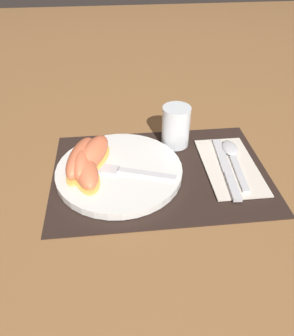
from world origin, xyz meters
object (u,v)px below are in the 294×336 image
Objects in this scene: knife at (227,169)px; citrus_wedge_3 at (86,172)px; plate at (119,172)px; juice_glass at (176,128)px; citrus_wedge_0 at (93,155)px; spoon at (232,154)px; citrus_wedge_2 at (82,165)px; fork at (122,170)px; citrus_wedge_1 at (81,159)px.

citrus_wedge_3 reaches higher than knife.
plate is at bearing 17.93° from citrus_wedge_3.
knife is 0.29m from citrus_wedge_3.
juice_glass is 0.71× the size of citrus_wedge_0.
citrus_wedge_3 is (-0.28, -0.01, 0.03)m from knife.
citrus_wedge_0 reaches higher than spoon.
citrus_wedge_2 reaches higher than plate.
fork is at bearing 179.40° from knife.
citrus_wedge_2 reaches higher than spoon.
citrus_wedge_2 is (-0.02, -0.03, -0.00)m from citrus_wedge_0.
citrus_wedge_1 is (-0.21, -0.08, -0.01)m from juice_glass.
citrus_wedge_3 is (0.01, -0.04, -0.00)m from citrus_wedge_1.
citrus_wedge_3 reaches higher than fork.
spoon is at bearing 60.26° from knife.
citrus_wedge_0 is (-0.06, 0.04, 0.02)m from fork.
knife is 1.69× the size of citrus_wedge_3.
citrus_wedge_0 reaches higher than plate.
plate is 1.95× the size of citrus_wedge_0.
citrus_wedge_3 is at bearing -169.65° from spoon.
citrus_wedge_3 is at bearing -162.07° from plate.
plate is 1.38× the size of fork.
juice_glass is at bearing 27.43° from citrus_wedge_2.
juice_glass is 0.22m from citrus_wedge_1.
plate is at bearing -13.18° from citrus_wedge_1.
juice_glass is 0.46× the size of knife.
citrus_wedge_0 is at bearing 172.09° from knife.
fork is at bearing -2.17° from citrus_wedge_2.
plate reaches higher than spoon.
citrus_wedge_3 is (-0.06, -0.02, 0.02)m from plate.
citrus_wedge_1 is at bearing 174.78° from knife.
plate is 1.80× the size of citrus_wedge_1.
citrus_wedge_1 is at bearing -176.67° from spoon.
knife is at bearing -0.60° from fork.
citrus_wedge_3 is (-0.07, -0.01, 0.01)m from fork.
citrus_wedge_0 is at bearing 57.59° from citrus_wedge_2.
citrus_wedge_0 is 1.33× the size of citrus_wedge_2.
plate is 2.14× the size of citrus_wedge_3.
citrus_wedge_3 is (-0.20, -0.12, -0.01)m from juice_glass.
citrus_wedge_1 reaches higher than citrus_wedge_3.
citrus_wedge_0 is (-0.05, 0.03, 0.03)m from plate.
citrus_wedge_1 is at bearing 105.81° from citrus_wedge_3.
knife is 0.28m from citrus_wedge_0.
citrus_wedge_0 is (-0.30, -0.01, 0.03)m from spoon.
spoon is 0.32m from citrus_wedge_2.
citrus_wedge_2 is at bearing -172.75° from spoon.
citrus_wedge_0 is at bearing -178.48° from spoon.
knife is 2.04× the size of citrus_wedge_2.
spoon is at bearing 8.33° from plate.
juice_glass is 0.94× the size of citrus_wedge_2.
juice_glass is 0.20m from citrus_wedge_0.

